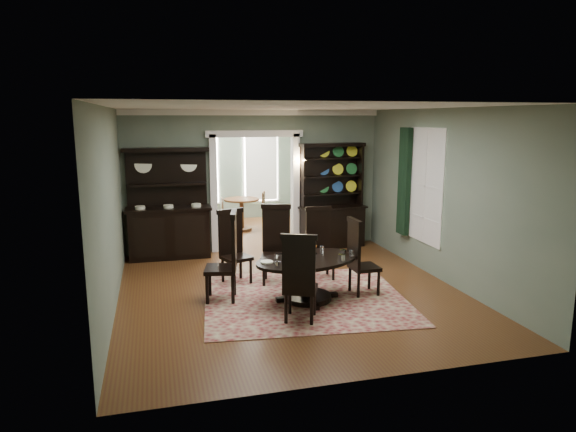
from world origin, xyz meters
name	(u,v)px	position (x,y,z in m)	size (l,w,h in m)	color
room	(290,198)	(0.00, 0.04, 1.58)	(5.51, 6.01, 3.01)	brown
parlor	(236,169)	(0.00, 5.53, 1.52)	(3.51, 3.50, 3.01)	brown
doorway_trim	(255,175)	(0.00, 3.00, 1.62)	(2.08, 0.25, 2.57)	white
right_window	(415,184)	(2.69, 0.93, 1.60)	(0.15, 1.47, 2.12)	white
wall_sconce	(299,162)	(0.95, 2.85, 1.89)	(0.27, 0.21, 0.21)	gold
rug	(305,298)	(0.13, -0.35, 0.01)	(3.14, 2.87, 0.01)	maroon
dining_table	(307,271)	(0.15, -0.42, 0.47)	(1.99, 1.99, 0.68)	black
centerpiece	(308,252)	(0.19, -0.33, 0.75)	(1.50, 0.97, 0.25)	white
chair_far_left	(233,244)	(-0.82, 0.80, 0.68)	(0.60, 0.58, 1.29)	black
chair_far_mid	(276,241)	(-0.10, 0.64, 0.72)	(0.62, 0.60, 1.36)	black
chair_far_right	(319,241)	(0.71, 0.68, 0.67)	(0.49, 0.46, 1.28)	black
chair_end_left	(228,254)	(-1.04, -0.10, 0.75)	(0.60, 0.62, 1.42)	black
chair_end_right	(359,255)	(1.03, -0.38, 0.66)	(0.45, 0.49, 1.26)	black
chair_near	(300,276)	(-0.22, -1.27, 0.68)	(0.62, 0.61, 1.30)	black
sideboard	(169,220)	(-1.85, 2.74, 0.78)	(1.71, 0.62, 2.25)	black
welsh_dresser	(332,210)	(1.68, 2.75, 0.83)	(1.52, 0.69, 2.29)	black
parlor_table	(242,210)	(0.02, 4.87, 0.54)	(0.89, 0.89, 0.82)	#533317
parlor_chair_left	(219,213)	(-0.56, 4.97, 0.45)	(0.36, 0.36, 0.85)	#533317
parlor_chair_right	(268,211)	(0.64, 4.55, 0.54)	(0.47, 0.46, 1.01)	#533317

